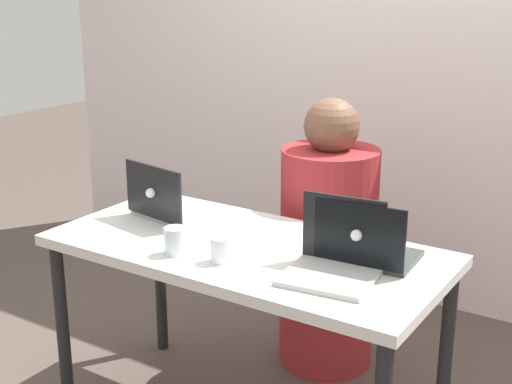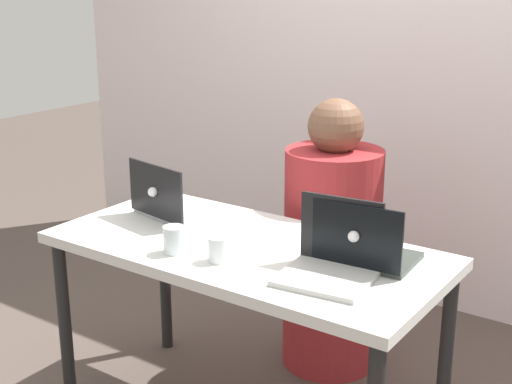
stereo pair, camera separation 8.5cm
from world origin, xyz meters
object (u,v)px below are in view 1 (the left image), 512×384
at_px(laptop_back_left, 169,206).
at_px(person_at_center, 328,250).
at_px(water_glass_left, 175,243).
at_px(laptop_back_right, 365,248).
at_px(laptop_front_right, 334,260).
at_px(water_glass_center, 221,251).

bearing_deg(laptop_back_left, person_at_center, -119.53).
relative_size(laptop_back_left, water_glass_left, 3.70).
relative_size(laptop_back_right, laptop_back_left, 0.95).
bearing_deg(laptop_back_right, laptop_front_right, 73.04).
xyz_separation_m(laptop_back_right, water_glass_center, (-0.41, -0.26, -0.01)).
bearing_deg(person_at_center, water_glass_center, 92.39).
bearing_deg(laptop_front_right, water_glass_center, -170.29).
height_order(person_at_center, laptop_back_right, person_at_center).
xyz_separation_m(laptop_back_right, laptop_front_right, (-0.04, -0.15, 0.00)).
distance_m(person_at_center, water_glass_left, 0.87).
bearing_deg(laptop_front_right, laptop_back_left, 162.71).
xyz_separation_m(person_at_center, water_glass_center, (-0.00, -0.79, 0.26)).
distance_m(laptop_back_right, laptop_back_left, 0.84).
relative_size(person_at_center, water_glass_center, 13.65).
distance_m(person_at_center, laptop_back_left, 0.74).
height_order(person_at_center, laptop_front_right, person_at_center).
relative_size(water_glass_left, water_glass_center, 1.10).
relative_size(laptop_front_right, water_glass_center, 3.55).
xyz_separation_m(person_at_center, laptop_front_right, (0.37, -0.68, 0.27)).
bearing_deg(water_glass_left, water_glass_center, 8.72).
height_order(laptop_back_left, laptop_front_right, laptop_front_right).
bearing_deg(laptop_back_right, person_at_center, -56.44).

